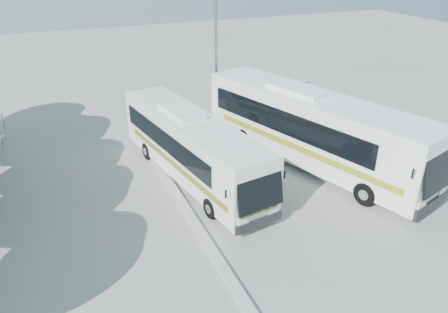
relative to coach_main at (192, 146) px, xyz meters
name	(u,v)px	position (x,y,z in m)	size (l,w,h in m)	color
ground	(244,213)	(1.00, -3.99, -1.74)	(100.00, 100.00, 0.00)	#9B9B96
kerb_divider	(180,200)	(-1.30, -1.99, -1.66)	(0.40, 16.00, 0.15)	#B2B2AD
coach_main	(192,146)	(0.00, 0.00, 0.00)	(4.12, 11.65, 3.17)	white
coach_adjacent	(312,128)	(6.31, -1.00, 0.33)	(6.52, 13.82, 3.78)	white
lamppost	(216,54)	(3.93, 6.45, 2.82)	(2.02, 0.39, 8.25)	gray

